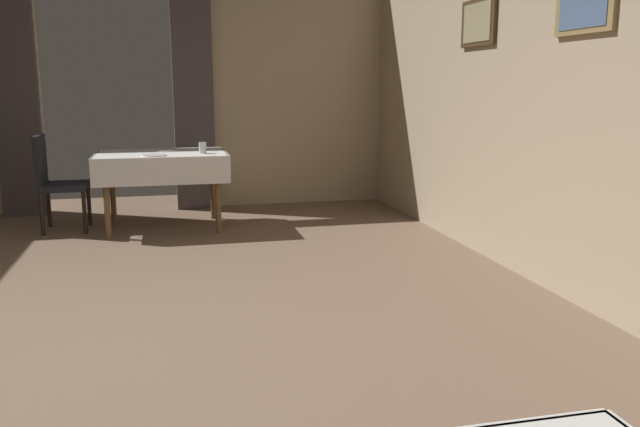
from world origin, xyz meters
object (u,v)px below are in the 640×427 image
at_px(chair_mid_left, 55,178).
at_px(dining_table_mid, 162,162).
at_px(plate_mid_b, 166,150).
at_px(glass_mid_c, 203,148).
at_px(plate_mid_a, 154,155).

bearing_deg(chair_mid_left, dining_table_mid, -6.06).
relative_size(plate_mid_b, glass_mid_c, 2.14).
xyz_separation_m(plate_mid_b, glass_mid_c, (0.34, -0.32, 0.05)).
distance_m(plate_mid_a, plate_mid_b, 0.46).
bearing_deg(plate_mid_a, plate_mid_b, 76.62).
relative_size(dining_table_mid, plate_mid_b, 5.42).
relative_size(chair_mid_left, plate_mid_a, 4.12).
relative_size(dining_table_mid, chair_mid_left, 1.34).
bearing_deg(glass_mid_c, plate_mid_a, -164.17).
distance_m(chair_mid_left, glass_mid_c, 1.45).
bearing_deg(plate_mid_b, plate_mid_a, -103.38).
xyz_separation_m(dining_table_mid, plate_mid_b, (0.04, 0.15, 0.10)).
bearing_deg(glass_mid_c, chair_mid_left, 168.83).
height_order(plate_mid_b, glass_mid_c, glass_mid_c).
distance_m(dining_table_mid, plate_mid_b, 0.19).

